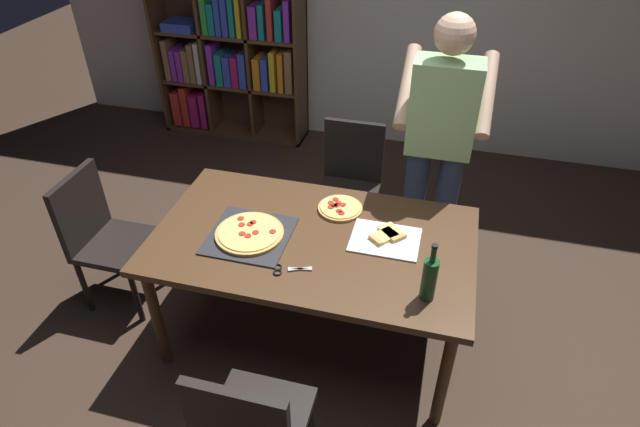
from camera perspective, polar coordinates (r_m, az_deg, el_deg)
name	(u,v)px	position (r m, az deg, el deg)	size (l,w,h in m)	color
ground_plane	(314,332)	(3.33, -0.67, -12.64)	(12.00, 12.00, 0.00)	#38281E
dining_table	(313,247)	(2.85, -0.77, -3.66)	(1.70, 0.99, 0.75)	#4C331E
chair_near_camera	(250,427)	(2.37, -7.52, -21.90)	(0.42, 0.42, 0.90)	black
chair_far_side	(350,178)	(3.72, 3.27, 3.84)	(0.42, 0.42, 0.90)	black
chair_left_end	(102,232)	(3.48, -22.46, -1.90)	(0.42, 0.42, 0.90)	black
bookshelf	(226,37)	(5.17, -10.14, 18.22)	(1.40, 0.35, 1.95)	#513823
person_serving_pizza	(439,142)	(3.24, 12.68, 7.58)	(0.55, 0.54, 1.75)	#38476B
pepperoni_pizza_on_tray	(250,234)	(2.83, -7.61, -2.20)	(0.42, 0.42, 0.04)	#2D2D33
pizza_slices_on_towel	(386,238)	(2.81, 7.15, -2.64)	(0.36, 0.28, 0.03)	white
wine_bottle	(429,278)	(2.45, 11.72, -6.87)	(0.07, 0.07, 0.32)	#194723
kitchen_scissors	(286,269)	(2.61, -3.74, -6.04)	(0.20, 0.11, 0.01)	silver
second_pizza_plain	(340,208)	(3.00, 2.18, 0.59)	(0.25, 0.25, 0.03)	tan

